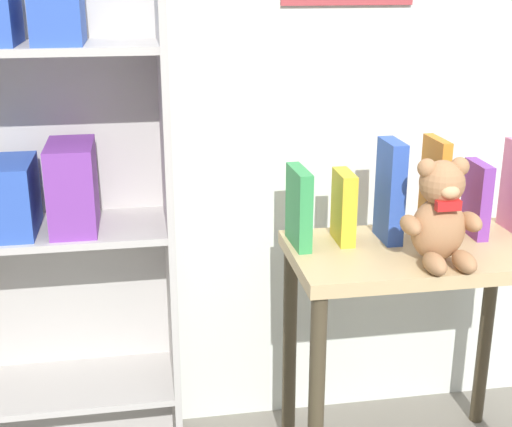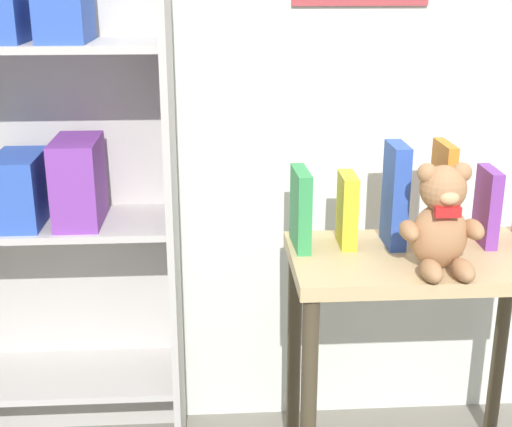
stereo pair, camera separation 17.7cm
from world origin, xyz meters
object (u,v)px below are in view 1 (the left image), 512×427
at_px(teddy_bear, 441,216).
at_px(book_standing_yellow, 344,207).
at_px(bookshelf_side, 45,193).
at_px(display_table, 415,290).
at_px(book_standing_blue, 390,191).
at_px(book_standing_green, 299,207).
at_px(book_standing_orange, 434,188).
at_px(book_standing_purple, 477,199).

distance_m(teddy_bear, book_standing_yellow, 0.26).
xyz_separation_m(bookshelf_side, display_table, (0.93, -0.18, -0.26)).
xyz_separation_m(teddy_bear, book_standing_blue, (-0.07, 0.16, 0.02)).
bearing_deg(book_standing_green, display_table, -15.99).
bearing_deg(book_standing_green, teddy_bear, -30.46).
distance_m(bookshelf_side, book_standing_blue, 0.88).
relative_size(book_standing_blue, book_standing_orange, 1.00).
relative_size(display_table, book_standing_purple, 3.32).
xyz_separation_m(book_standing_green, book_standing_blue, (0.24, -0.00, 0.03)).
bearing_deg(bookshelf_side, display_table, -10.94).
distance_m(display_table, book_standing_blue, 0.27).
height_order(book_standing_blue, book_standing_orange, book_standing_orange).
relative_size(bookshelf_side, book_standing_blue, 5.33).
distance_m(book_standing_yellow, book_standing_orange, 0.24).
relative_size(display_table, book_standing_blue, 2.49).
bearing_deg(book_standing_blue, book_standing_purple, -1.28).
relative_size(book_standing_yellow, book_standing_blue, 0.70).
height_order(display_table, book_standing_blue, book_standing_blue).
height_order(bookshelf_side, book_standing_orange, bookshelf_side).
xyz_separation_m(book_standing_blue, book_standing_purple, (0.24, -0.00, -0.03)).
bearing_deg(display_table, bookshelf_side, 169.06).
xyz_separation_m(book_standing_blue, book_standing_orange, (0.12, 0.00, 0.00)).
distance_m(book_standing_yellow, book_standing_blue, 0.13).
height_order(display_table, book_standing_yellow, book_standing_yellow).
bearing_deg(book_standing_orange, book_standing_blue, -179.97).
distance_m(bookshelf_side, display_table, 0.99).
height_order(book_standing_yellow, book_standing_orange, book_standing_orange).
bearing_deg(book_standing_purple, book_standing_yellow, 179.77).
distance_m(book_standing_orange, book_standing_purple, 0.12).
xyz_separation_m(display_table, book_standing_yellow, (-0.18, 0.08, 0.21)).
bearing_deg(book_standing_green, book_standing_purple, -3.08).
relative_size(teddy_bear, book_standing_green, 1.27).
bearing_deg(bookshelf_side, book_standing_blue, -7.19).
height_order(book_standing_green, book_standing_blue, book_standing_blue).
xyz_separation_m(display_table, book_standing_orange, (0.06, 0.07, 0.25)).
xyz_separation_m(book_standing_green, book_standing_orange, (0.36, -0.00, 0.03)).
xyz_separation_m(book_standing_yellow, book_standing_purple, (0.36, -0.01, 0.01)).
bearing_deg(book_standing_orange, book_standing_green, 179.08).
bearing_deg(book_standing_orange, teddy_bear, -107.82).
bearing_deg(book_standing_green, book_standing_blue, -3.00).
bearing_deg(book_standing_green, bookshelf_side, 168.14).
height_order(book_standing_blue, book_standing_purple, book_standing_blue).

